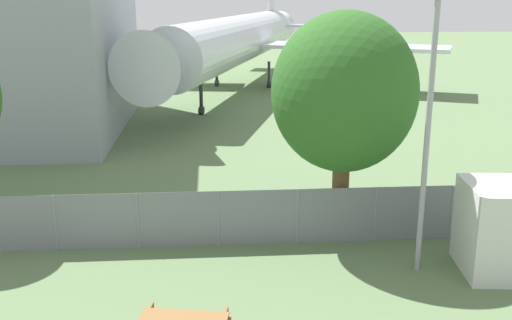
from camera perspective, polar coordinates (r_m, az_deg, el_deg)
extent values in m
cylinder|color=gray|center=(19.81, -18.57, -5.71)|extent=(0.07, 0.07, 1.84)
cylinder|color=gray|center=(19.33, -11.20, -5.70)|extent=(0.07, 0.07, 1.84)
cylinder|color=gray|center=(19.19, -3.60, -5.58)|extent=(0.07, 0.07, 1.84)
cylinder|color=gray|center=(19.38, 3.98, -5.37)|extent=(0.07, 0.07, 1.84)
cylinder|color=gray|center=(19.89, 11.28, -5.08)|extent=(0.07, 0.07, 1.84)
cylinder|color=gray|center=(20.71, 18.11, -4.74)|extent=(0.07, 0.07, 1.84)
cube|color=slate|center=(19.38, 3.98, -5.37)|extent=(56.00, 0.01, 1.84)
cylinder|color=silver|center=(50.59, -1.74, 11.40)|extent=(12.94, 33.68, 3.88)
cone|color=silver|center=(32.55, -9.35, 8.93)|extent=(4.79, 4.79, 3.88)
cone|color=silver|center=(69.57, 1.95, 12.51)|extent=(4.68, 5.61, 3.49)
cube|color=silver|center=(51.06, 9.42, 10.58)|extent=(15.87, 10.49, 0.30)
cylinder|color=#939399|center=(51.63, 6.81, 9.59)|extent=(2.63, 3.83, 1.75)
cube|color=silver|center=(55.17, -11.23, 10.85)|extent=(15.76, 6.76, 0.30)
cylinder|color=#939399|center=(54.75, -8.78, 9.85)|extent=(2.63, 3.83, 1.75)
cube|color=silver|center=(66.02, 1.43, 12.69)|extent=(9.06, 5.30, 0.20)
cylinder|color=#2D2D33|center=(40.37, -5.25, 5.90)|extent=(0.24, 0.24, 2.27)
cylinder|color=#2D2D33|center=(40.52, -5.22, 4.72)|extent=(0.44, 0.62, 0.56)
cylinder|color=#2D2D33|center=(52.09, 1.24, 8.12)|extent=(0.24, 0.24, 2.27)
cylinder|color=#2D2D33|center=(52.20, 1.23, 7.19)|extent=(0.44, 0.62, 0.56)
cylinder|color=#2D2D33|center=(53.10, -3.76, 8.23)|extent=(0.24, 0.24, 2.27)
cylinder|color=#2D2D33|center=(53.21, -3.75, 7.32)|extent=(0.44, 0.62, 0.56)
cube|color=brown|center=(14.08, -6.94, -14.78)|extent=(2.10, 1.11, 0.04)
cube|color=brown|center=(14.70, -6.41, -14.71)|extent=(2.02, 0.64, 0.04)
cylinder|color=brown|center=(19.87, 8.02, -3.33)|extent=(0.55, 0.55, 2.90)
ellipsoid|color=#2D6023|center=(19.06, 8.40, 6.41)|extent=(4.60, 4.60, 5.06)
cylinder|color=#99999E|center=(17.25, 15.97, 1.82)|extent=(0.16, 0.16, 7.82)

